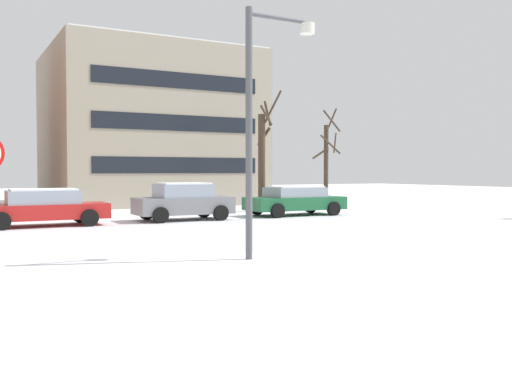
% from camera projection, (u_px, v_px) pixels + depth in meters
% --- Properties ---
extents(ground_plane, '(120.00, 120.00, 0.00)m').
position_uv_depth(ground_plane, '(118.00, 256.00, 13.57)').
color(ground_plane, white).
extents(road_surface, '(80.00, 9.07, 0.00)m').
position_uv_depth(road_surface, '(87.00, 240.00, 16.67)').
color(road_surface, silver).
rests_on(road_surface, ground).
extents(street_lamp, '(1.85, 0.36, 5.78)m').
position_uv_depth(street_lamp, '(261.00, 106.00, 13.14)').
color(street_lamp, '#4C4F54').
rests_on(street_lamp, ground).
extents(parked_car_red, '(4.60, 2.04, 1.39)m').
position_uv_depth(parked_car_red, '(43.00, 207.00, 20.94)').
color(parked_car_red, red).
rests_on(parked_car_red, ground).
extents(parked_car_gray, '(3.99, 2.06, 1.56)m').
position_uv_depth(parked_car_gray, '(183.00, 201.00, 23.54)').
color(parked_car_gray, slate).
rests_on(parked_car_gray, ground).
extents(parked_car_green, '(4.61, 2.17, 1.35)m').
position_uv_depth(parked_car_green, '(295.00, 200.00, 26.18)').
color(parked_car_green, '#1E6038').
rests_on(parked_car_green, ground).
extents(tree_far_left, '(1.36, 1.26, 5.36)m').
position_uv_depth(tree_far_left, '(327.00, 162.00, 29.89)').
color(tree_far_left, '#423326').
rests_on(tree_far_left, ground).
extents(tree_far_mid, '(1.17, 1.49, 6.15)m').
position_uv_depth(tree_far_mid, '(262.00, 158.00, 28.91)').
color(tree_far_mid, '#423326').
rests_on(tree_far_mid, ground).
extents(building_far_right, '(12.15, 11.26, 9.61)m').
position_uv_depth(building_far_right, '(148.00, 129.00, 36.72)').
color(building_far_right, '#9E937F').
rests_on(building_far_right, ground).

